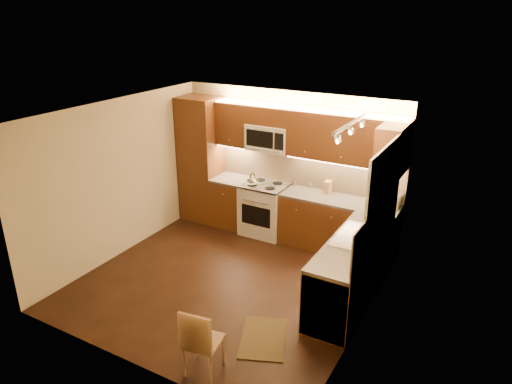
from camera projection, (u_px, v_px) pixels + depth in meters
The scene contains 37 objects.
floor at pixel (229, 281), 6.99m from camera, with size 4.00×4.00×0.01m, color black.
ceiling at pixel (225, 113), 6.07m from camera, with size 4.00×4.00×0.01m, color beige.
wall_back at pixel (289, 164), 8.15m from camera, with size 4.00×0.01×2.50m, color beige.
wall_front at pixel (124, 268), 4.91m from camera, with size 4.00×0.01×2.50m, color beige.
wall_left at pixel (120, 179), 7.44m from camera, with size 0.01×4.00×2.50m, color beige.
wall_right at pixel (369, 235), 5.62m from camera, with size 0.01×4.00×2.50m, color beige.
pantry at pixel (201, 160), 8.70m from camera, with size 0.70×0.60×2.30m, color #3F200D.
base_cab_back_left at pixel (232, 202), 8.66m from camera, with size 0.62×0.60×0.86m, color #3F200D.
counter_back_left at pixel (232, 179), 8.50m from camera, with size 0.62×0.60×0.04m, color #363331.
base_cab_back_right at pixel (338, 226), 7.74m from camera, with size 1.92×0.60×0.86m, color #3F200D.
counter_back_right at pixel (339, 200), 7.57m from camera, with size 1.92×0.60×0.04m, color #363331.
base_cab_right at pixel (351, 273), 6.38m from camera, with size 0.60×2.00×0.86m, color #3F200D.
counter_right at pixel (353, 243), 6.22m from camera, with size 0.60×2.00×0.04m, color #363331.
dishwasher at pixel (332, 299), 5.81m from camera, with size 0.58×0.60×0.84m, color silver.
backsplash_back at pixel (308, 170), 8.01m from camera, with size 3.30×0.02×0.60m, color tan.
backsplash_right at pixel (377, 226), 5.97m from camera, with size 0.02×2.00×0.60m, color tan.
upper_cab_back_left at pixel (235, 124), 8.23m from camera, with size 0.62×0.35×0.75m, color #3F200D.
upper_cab_back_right at pixel (346, 138), 7.31m from camera, with size 1.92×0.35×0.75m, color #3F200D.
upper_cab_bridge at pixel (270, 115), 7.84m from camera, with size 0.76×0.35×0.31m, color #3F200D.
upper_cab_right_corner at pixel (390, 152), 6.61m from camera, with size 0.35×0.50×0.75m, color #3F200D.
stove at pixel (265, 209), 8.32m from camera, with size 0.76×0.65×0.92m, color silver, non-canonical shape.
microwave at pixel (269, 137), 7.96m from camera, with size 0.76×0.38×0.44m, color silver, non-canonical shape.
window_frame at pixel (383, 192), 5.95m from camera, with size 0.03×1.44×1.24m, color silver.
window_blinds at pixel (382, 192), 5.96m from camera, with size 0.02×1.36×1.16m, color silver.
sink at pixel (357, 232), 6.30m from camera, with size 0.52×0.86×0.15m, color silver, non-canonical shape.
faucet at pixel (371, 230), 6.20m from camera, with size 0.20×0.04×0.30m, color silver, non-canonical shape.
track_light_bar at pixel (351, 124), 5.71m from camera, with size 0.04×1.20×0.03m, color silver.
kettle at pixel (252, 179), 8.06m from camera, with size 0.19×0.19×0.22m, color silver, non-canonical shape.
toaster_oven at pixel (390, 199), 7.30m from camera, with size 0.36×0.27×0.21m, color silver.
knife_block at pixel (328, 187), 7.79m from camera, with size 0.10×0.15×0.21m, color olive.
spice_jar_a at pixel (311, 186), 8.02m from camera, with size 0.04×0.04×0.09m, color silver.
spice_jar_b at pixel (310, 185), 8.02m from camera, with size 0.04×0.04×0.10m, color brown.
spice_jar_c at pixel (295, 183), 8.15m from camera, with size 0.05×0.05×0.09m, color silver.
spice_jar_d at pixel (294, 183), 8.14m from camera, with size 0.05×0.05×0.09m, color brown.
soap_bottle at pixel (388, 217), 6.70m from camera, with size 0.08×0.08×0.18m, color #B3B3B7.
rug at pixel (264, 338), 5.77m from camera, with size 0.54×0.80×0.01m, color black.
dining_chair at pixel (203, 340), 5.11m from camera, with size 0.37×0.37×0.84m, color olive, non-canonical shape.
Camera 1 is at (3.29, -5.06, 3.78)m, focal length 33.20 mm.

